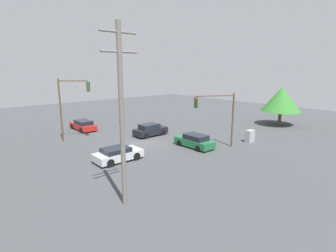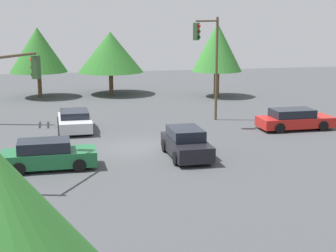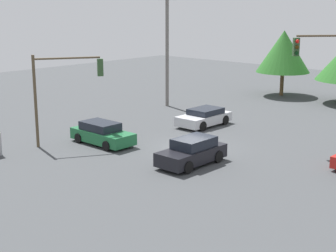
% 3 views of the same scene
% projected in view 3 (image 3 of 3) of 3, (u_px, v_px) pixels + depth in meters
% --- Properties ---
extents(ground_plane, '(80.00, 80.00, 0.00)m').
position_uv_depth(ground_plane, '(191.00, 148.00, 30.98)').
color(ground_plane, '#424447').
extents(sedan_dark, '(4.13, 1.89, 1.46)m').
position_uv_depth(sedan_dark, '(192.00, 152.00, 27.78)').
color(sedan_dark, black).
rests_on(sedan_dark, ground_plane).
extents(sedan_silver, '(4.18, 2.07, 1.24)m').
position_uv_depth(sedan_silver, '(204.00, 117.00, 36.60)').
color(sedan_silver, silver).
rests_on(sedan_silver, ground_plane).
extents(sedan_green, '(1.88, 4.31, 1.37)m').
position_uv_depth(sedan_green, '(102.00, 134.00, 31.84)').
color(sedan_green, '#1E6638').
rests_on(sedan_green, ground_plane).
extents(traffic_signal_main, '(3.69, 2.32, 5.58)m').
position_uv_depth(traffic_signal_main, '(64.00, 83.00, 30.90)').
color(traffic_signal_main, brown).
rests_on(traffic_signal_main, ground_plane).
extents(traffic_signal_cross, '(2.70, 2.43, 6.94)m').
position_uv_depth(traffic_signal_cross, '(327.00, 70.00, 30.15)').
color(traffic_signal_cross, brown).
rests_on(traffic_signal_cross, ground_plane).
extents(utility_pole_tall, '(2.20, 0.28, 10.44)m').
position_uv_depth(utility_pole_tall, '(167.00, 40.00, 42.50)').
color(utility_pole_tall, slate).
rests_on(utility_pole_tall, ground_plane).
extents(tree_corner, '(4.98, 4.98, 6.08)m').
position_uv_depth(tree_corner, '(283.00, 51.00, 47.77)').
color(tree_corner, brown).
rests_on(tree_corner, ground_plane).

